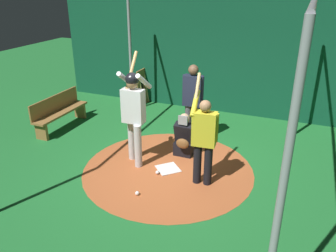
{
  "coord_description": "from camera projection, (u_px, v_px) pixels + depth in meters",
  "views": [
    {
      "loc": [
        5.49,
        2.27,
        3.53
      ],
      "look_at": [
        0.0,
        0.0,
        0.95
      ],
      "focal_mm": 36.35,
      "sensor_mm": 36.0,
      "label": 1
    }
  ],
  "objects": [
    {
      "name": "ground_plane",
      "position": [
        168.0,
        169.0,
        6.85
      ],
      "size": [
        25.67,
        25.67,
        0.0
      ],
      "primitive_type": "plane",
      "color": "#1E6B2D"
    },
    {
      "name": "dirt_circle",
      "position": [
        168.0,
        169.0,
        6.85
      ],
      "size": [
        3.4,
        3.4,
        0.01
      ],
      "primitive_type": "cylinder",
      "color": "#AD562D",
      "rests_on": "ground"
    },
    {
      "name": "home_plate",
      "position": [
        168.0,
        169.0,
        6.85
      ],
      "size": [
        0.59,
        0.59,
        0.01
      ],
      "primitive_type": "cube",
      "rotation": [
        0.0,
        0.0,
        0.79
      ],
      "color": "white",
      "rests_on": "dirt_circle"
    },
    {
      "name": "batter",
      "position": [
        133.0,
        109.0,
        6.66
      ],
      "size": [
        0.68,
        0.49,
        2.23
      ],
      "color": "#BCBCC0",
      "rests_on": "ground"
    },
    {
      "name": "catcher",
      "position": [
        185.0,
        139.0,
        7.29
      ],
      "size": [
        0.58,
        0.4,
        0.96
      ],
      "color": "black",
      "rests_on": "ground"
    },
    {
      "name": "umpire",
      "position": [
        193.0,
        99.0,
        7.68
      ],
      "size": [
        0.23,
        0.49,
        1.82
      ],
      "color": "#4C4C51",
      "rests_on": "ground"
    },
    {
      "name": "visitor",
      "position": [
        204.0,
        137.0,
        6.03
      ],
      "size": [
        0.55,
        0.52,
        2.01
      ],
      "rotation": [
        0.0,
        0.0,
        0.09
      ],
      "color": "black",
      "rests_on": "ground"
    },
    {
      "name": "back_wall",
      "position": [
        220.0,
        47.0,
        9.26
      ],
      "size": [
        0.23,
        9.67,
        3.62
      ],
      "color": "#0F472D",
      "rests_on": "ground"
    },
    {
      "name": "cage_frame",
      "position": [
        168.0,
        56.0,
        5.94
      ],
      "size": [
        5.52,
        4.55,
        3.33
      ],
      "color": "gray",
      "rests_on": "ground"
    },
    {
      "name": "bat_rack",
      "position": [
        143.0,
        87.0,
        10.36
      ],
      "size": [
        0.7,
        0.18,
        1.05
      ],
      "color": "olive",
      "rests_on": "ground"
    },
    {
      "name": "bench",
      "position": [
        59.0,
        111.0,
        8.61
      ],
      "size": [
        1.75,
        0.36,
        0.85
      ],
      "color": "olive",
      "rests_on": "ground"
    },
    {
      "name": "baseball_0",
      "position": [
        137.0,
        193.0,
        6.01
      ],
      "size": [
        0.07,
        0.07,
        0.07
      ],
      "primitive_type": "sphere",
      "color": "white",
      "rests_on": "dirt_circle"
    },
    {
      "name": "baseball_1",
      "position": [
        157.0,
        172.0,
        6.66
      ],
      "size": [
        0.07,
        0.07,
        0.07
      ],
      "primitive_type": "sphere",
      "color": "white",
      "rests_on": "dirt_circle"
    }
  ]
}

